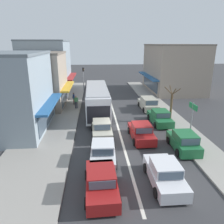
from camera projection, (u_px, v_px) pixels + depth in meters
name	position (u px, v px, depth m)	size (l,w,h in m)	color
ground_plane	(121.00, 136.00, 20.12)	(140.00, 140.00, 0.00)	#353538
lane_centre_line	(116.00, 121.00, 23.92)	(0.20, 28.00, 0.01)	silver
sidewalk_left	(56.00, 116.00, 25.27)	(5.20, 44.00, 0.14)	gray
kerb_right	(166.00, 114.00, 26.28)	(2.80, 44.00, 0.12)	gray
shopfront_corner_near	(9.00, 94.00, 20.24)	(7.47, 8.60, 7.43)	#84939E
shopfront_mid_block	(33.00, 80.00, 28.32)	(8.86, 7.80, 7.10)	gray
shopfront_far_end	(47.00, 67.00, 36.57)	(8.12, 9.44, 8.66)	#84939E
building_right_far	(173.00, 68.00, 37.99)	(9.03, 11.93, 8.02)	gray
city_bus	(97.00, 98.00, 26.12)	(2.85, 10.89, 3.23)	silver
sedan_behind_bus_near	(103.00, 152.00, 15.73)	(2.04, 4.27, 1.47)	silver
sedan_behind_bus_mid	(141.00, 132.00, 19.32)	(1.96, 4.23, 1.47)	maroon
sedan_queue_gap_filler	(101.00, 182.00, 12.38)	(1.98, 4.24, 1.47)	maroon
sedan_adjacent_lane_trail	(165.00, 174.00, 13.15)	(1.91, 4.21, 1.47)	silver
sedan_adjacent_lane_lead	(102.00, 129.00, 20.06)	(1.97, 4.24, 1.47)	#B7B29E
parked_hatchback_kerb_front	(184.00, 142.00, 17.32)	(1.86, 3.72, 1.54)	#1E6638
parked_sedan_kerb_second	(160.00, 117.00, 23.09)	(1.95, 4.22, 1.47)	#1E6638
parked_wagon_kerb_third	(148.00, 104.00, 28.03)	(2.03, 4.55, 1.58)	#B7B29E
traffic_light_downstreet	(83.00, 75.00, 37.72)	(0.32, 0.24, 4.20)	gray
directional_road_sign	(192.00, 114.00, 17.80)	(0.10, 1.40, 3.60)	gray
street_tree_right	(171.00, 104.00, 23.69)	(1.81, 1.93, 3.81)	brown
pedestrian_with_handbag_near	(74.00, 98.00, 29.67)	(0.36, 0.65, 1.63)	#4C4742
pedestrian_browsing_midblock	(76.00, 101.00, 27.95)	(0.65, 0.25, 1.63)	#232838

